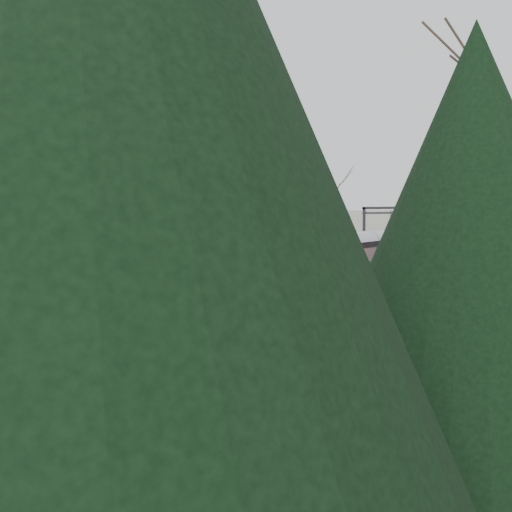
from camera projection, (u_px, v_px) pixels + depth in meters
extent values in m
cube|color=#474442|center=(387.00, 264.00, 59.33)|extent=(24.00, 160.00, 0.10)
cube|color=#4C3828|center=(325.00, 262.00, 61.78)|extent=(2.60, 160.00, 0.06)
cube|color=gray|center=(318.00, 261.00, 62.07)|extent=(0.07, 160.00, 0.12)
cube|color=gray|center=(332.00, 261.00, 61.48)|extent=(0.07, 160.00, 0.12)
cube|color=#4C3828|center=(360.00, 263.00, 60.35)|extent=(2.60, 160.00, 0.06)
cube|color=gray|center=(353.00, 262.00, 60.64)|extent=(0.07, 160.00, 0.12)
cube|color=gray|center=(368.00, 262.00, 60.05)|extent=(0.07, 160.00, 0.12)
cube|color=#4C3828|center=(397.00, 264.00, 58.91)|extent=(2.60, 160.00, 0.06)
cube|color=gray|center=(390.00, 263.00, 59.20)|extent=(0.07, 160.00, 0.12)
cube|color=gray|center=(405.00, 263.00, 58.62)|extent=(0.07, 160.00, 0.12)
cube|color=#4C3828|center=(437.00, 265.00, 57.48)|extent=(2.60, 160.00, 0.06)
cube|color=gray|center=(428.00, 264.00, 57.77)|extent=(0.07, 160.00, 0.12)
cube|color=gray|center=(445.00, 264.00, 57.18)|extent=(0.07, 160.00, 0.12)
cube|color=#4C3828|center=(478.00, 266.00, 56.05)|extent=(2.60, 160.00, 0.06)
cube|color=gray|center=(469.00, 265.00, 56.34)|extent=(0.07, 160.00, 0.12)
cube|color=gray|center=(486.00, 265.00, 55.75)|extent=(0.07, 160.00, 0.12)
cube|color=#9E9B93|center=(211.00, 268.00, 47.07)|extent=(3.50, 69.00, 1.00)
cylinder|color=slate|center=(8.00, 253.00, 29.20)|extent=(0.14, 0.14, 3.00)
cylinder|color=slate|center=(115.00, 247.00, 36.49)|extent=(0.14, 0.14, 3.00)
cylinder|color=slate|center=(187.00, 243.00, 43.78)|extent=(0.14, 0.14, 3.00)
cylinder|color=slate|center=(238.00, 240.00, 51.06)|extent=(0.14, 0.14, 3.00)
cylinder|color=slate|center=(276.00, 238.00, 58.35)|extent=(0.14, 0.14, 3.00)
cube|color=silver|center=(179.00, 220.00, 42.78)|extent=(4.10, 50.00, 0.12)
cube|color=#BFB594|center=(179.00, 222.00, 42.79)|extent=(4.10, 50.00, 0.25)
cube|color=beige|center=(75.00, 233.00, 52.69)|extent=(10.00, 8.00, 6.00)
cylinder|color=silver|center=(94.00, 181.00, 51.66)|extent=(3.20, 3.20, 2.50)
sphere|color=#2D7258|center=(93.00, 166.00, 51.59)|extent=(3.80, 3.80, 3.80)
cube|color=black|center=(364.00, 229.00, 90.59)|extent=(0.35, 0.35, 6.00)
cube|color=black|center=(439.00, 207.00, 86.24)|extent=(21.00, 0.35, 0.35)
cube|color=black|center=(439.00, 213.00, 86.28)|extent=(21.00, 0.25, 0.25)
cube|color=black|center=(392.00, 218.00, 88.69)|extent=(0.32, 0.22, 0.85)
sphere|color=#0CFF19|center=(392.00, 216.00, 88.55)|extent=(0.16, 0.16, 0.16)
cube|color=black|center=(418.00, 218.00, 87.26)|extent=(0.32, 0.22, 0.85)
sphere|color=#0CFF19|center=(418.00, 216.00, 87.12)|extent=(0.16, 0.16, 0.16)
cube|color=black|center=(444.00, 218.00, 85.83)|extent=(0.32, 0.22, 0.85)
sphere|color=#0CFF19|center=(444.00, 216.00, 85.68)|extent=(0.16, 0.16, 0.16)
cube|color=black|center=(472.00, 218.00, 84.39)|extent=(0.32, 0.22, 0.85)
sphere|color=#0CFF19|center=(472.00, 216.00, 84.25)|extent=(0.16, 0.16, 0.16)
cube|color=black|center=(500.00, 218.00, 82.96)|extent=(0.32, 0.22, 0.85)
sphere|color=#0CFF19|center=(500.00, 216.00, 82.82)|extent=(0.16, 0.16, 0.16)
cone|color=black|center=(60.00, 317.00, 2.52)|extent=(5.20, 5.20, 6.00)
cone|color=black|center=(470.00, 382.00, 4.30)|extent=(4.00, 4.00, 4.80)
cylinder|color=#2D231C|center=(189.00, 237.00, 59.78)|extent=(0.30, 0.30, 4.95)
cube|color=#B0B3BB|center=(367.00, 251.00, 62.63)|extent=(2.55, 90.00, 1.60)
cylinder|color=#B0B3BB|center=(367.00, 244.00, 62.60)|extent=(2.60, 89.70, 2.60)
cube|color=black|center=(367.00, 243.00, 62.59)|extent=(2.62, 89.40, 0.55)
cube|color=#AF0B0A|center=(34.00, 306.00, 21.74)|extent=(2.55, 0.50, 1.50)
cylinder|color=#AF0B0A|center=(35.00, 285.00, 21.75)|extent=(2.60, 0.60, 2.60)
cube|color=black|center=(29.00, 277.00, 21.49)|extent=(1.70, 0.12, 0.70)
sphere|color=white|center=(11.00, 308.00, 21.91)|extent=(0.22, 0.22, 0.22)
sphere|color=white|center=(50.00, 311.00, 21.21)|extent=(0.22, 0.22, 0.22)
cube|color=black|center=(367.00, 260.00, 62.68)|extent=(1.80, 89.00, 0.35)
cube|color=#B0B3BB|center=(479.00, 241.00, 95.21)|extent=(2.55, 60.00, 1.60)
cylinder|color=#B0B3BB|center=(479.00, 237.00, 95.17)|extent=(2.60, 59.70, 2.60)
cube|color=black|center=(479.00, 236.00, 95.17)|extent=(2.62, 59.40, 0.55)
cube|color=#AF0B0A|center=(453.00, 249.00, 67.98)|extent=(2.55, 0.50, 1.50)
cylinder|color=#AF0B0A|center=(454.00, 242.00, 67.99)|extent=(2.60, 0.60, 2.60)
cube|color=black|center=(453.00, 240.00, 67.72)|extent=(1.70, 0.12, 0.70)
sphere|color=white|center=(445.00, 250.00, 68.15)|extent=(0.22, 0.22, 0.22)
sphere|color=white|center=(461.00, 250.00, 67.45)|extent=(0.22, 0.22, 0.22)
cube|color=black|center=(479.00, 247.00, 95.26)|extent=(1.80, 59.00, 0.35)
cylinder|color=black|center=(6.00, 288.00, 18.29)|extent=(0.16, 0.16, 4.00)
cube|color=black|center=(1.00, 232.00, 18.07)|extent=(0.35, 0.22, 1.00)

